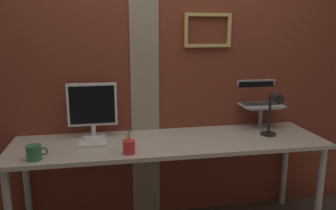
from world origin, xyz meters
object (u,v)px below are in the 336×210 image
(monitor, at_px, (92,107))
(coffee_mug, at_px, (34,152))
(desk_lamp, at_px, (273,110))
(laptop, at_px, (258,98))
(pen_cup, at_px, (129,147))

(monitor, bearing_deg, coffee_mug, -130.69)
(desk_lamp, height_order, coffee_mug, desk_lamp)
(monitor, xyz_separation_m, laptop, (1.37, 0.06, 0.01))
(laptop, relative_size, pen_cup, 2.11)
(coffee_mug, bearing_deg, laptop, 15.49)
(desk_lamp, relative_size, pen_cup, 2.15)
(laptop, distance_m, desk_lamp, 0.32)
(desk_lamp, distance_m, coffee_mug, 1.72)
(monitor, height_order, desk_lamp, monitor)
(desk_lamp, xyz_separation_m, pen_cup, (-1.11, -0.16, -0.17))
(monitor, distance_m, coffee_mug, 0.58)
(pen_cup, bearing_deg, desk_lamp, 8.41)
(pen_cup, bearing_deg, monitor, 120.27)
(desk_lamp, bearing_deg, coffee_mug, -174.51)
(pen_cup, height_order, coffee_mug, pen_cup)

